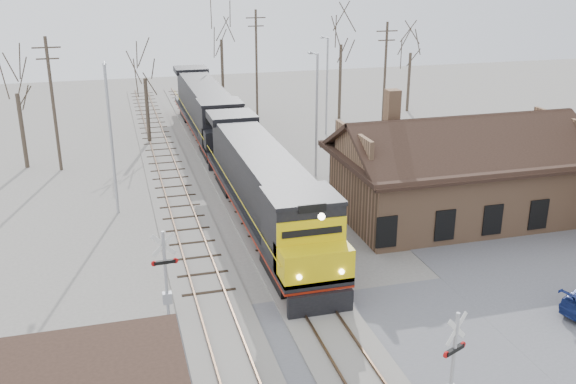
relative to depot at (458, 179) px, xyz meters
name	(u,v)px	position (x,y,z in m)	size (l,w,h in m)	color
ground	(340,349)	(-11.99, -12.00, -2.41)	(140.00, 140.00, 0.00)	gray
road	(341,348)	(-11.99, -12.00, -2.39)	(60.00, 9.00, 0.03)	#5D5D62
track_main	(258,217)	(-11.99, 3.00, -2.34)	(3.40, 90.00, 0.24)	gray
track_siding	(186,224)	(-16.49, 3.00, -2.34)	(3.40, 90.00, 0.24)	gray
depot	(458,179)	(0.00, 0.00, 0.00)	(15.20, 9.31, 7.90)	#9D7151
locomotive_lead	(265,189)	(-11.99, 0.97, 0.17)	(3.29, 22.05, 4.90)	black
locomotive_trailing	(206,110)	(-11.99, 23.30, 0.17)	(3.29, 22.05, 4.64)	black
crossbuck_near	(453,368)	(-9.74, -16.87, -0.50)	(1.09, 0.54, 4.06)	#A5A8AD
crossbuck_far	(166,278)	(-18.56, -7.51, -0.46)	(1.19, 0.31, 4.15)	#A5A8AD
streetlight_a	(111,132)	(-20.38, 6.36, 2.82)	(0.25, 2.04, 9.36)	#A5A8AD
streetlight_b	(316,109)	(-5.93, 10.17, 2.65)	(0.25, 2.04, 9.03)	#A5A8AD
streetlight_c	(326,81)	(-1.15, 21.86, 2.53)	(0.25, 2.04, 8.80)	#A5A8AD
utility_pole_a	(53,102)	(-24.34, 16.67, 2.85)	(2.00, 0.24, 10.05)	#382D23
utility_pole_b	(256,62)	(-5.60, 30.80, 3.17)	(2.00, 0.24, 10.69)	#382D23
utility_pole_c	(385,77)	(3.93, 20.41, 2.88)	(2.00, 0.24, 10.13)	#382D23
tree_a	(15,81)	(-26.92, 18.05, 4.32)	(3.86, 3.86, 9.45)	#382D23
tree_b	(144,68)	(-17.20, 23.12, 4.17)	(3.77, 3.77, 9.24)	#382D23
tree_c	(221,28)	(-8.20, 36.18, 6.08)	(4.86, 4.86, 11.91)	#382D23
tree_d	(341,32)	(2.15, 27.24, 6.27)	(4.97, 4.97, 12.17)	#382D23
tree_e	(411,43)	(10.44, 28.70, 4.77)	(4.11, 4.11, 10.08)	#382D23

